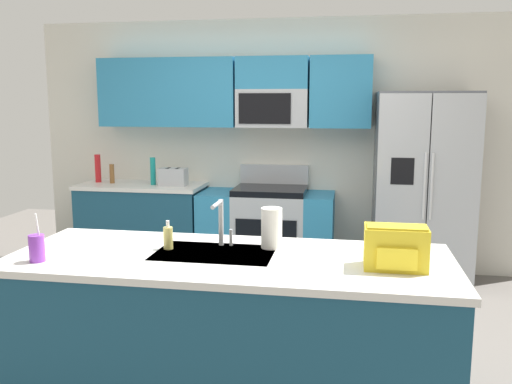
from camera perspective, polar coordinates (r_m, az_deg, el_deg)
name	(u,v)px	position (r m, az deg, el deg)	size (l,w,h in m)	color
ground_plane	(237,349)	(4.07, -1.99, -16.13)	(9.00, 9.00, 0.00)	#66605B
kitchen_wall_unit	(264,129)	(5.76, 0.84, 6.59)	(5.20, 0.43, 2.60)	silver
back_counter	(143,225)	(5.96, -11.76, -3.43)	(1.31, 0.63, 0.90)	navy
range_oven	(267,231)	(5.61, 1.13, -4.11)	(1.36, 0.61, 1.10)	#B7BABF
refrigerator	(422,190)	(5.43, 17.00, 0.20)	(0.90, 0.76, 1.85)	#4C4F54
island_counter	(230,331)	(3.24, -2.74, -14.30)	(2.48, 0.95, 0.90)	navy
toaster	(173,177)	(5.69, -8.66, 1.58)	(0.28, 0.16, 0.18)	#B7BABF
pepper_mill	(112,174)	(5.99, -14.84, 1.86)	(0.05, 0.05, 0.20)	brown
bottle_red	(98,168)	(6.10, -16.21, 2.39)	(0.06, 0.06, 0.30)	red
bottle_teal	(153,171)	(5.78, -10.73, 2.16)	(0.06, 0.06, 0.29)	teal
sink_faucet	(221,219)	(3.25, -3.70, -2.83)	(0.08, 0.21, 0.28)	#B7BABF
drink_cup_purple	(37,248)	(3.19, -21.95, -5.45)	(0.08, 0.08, 0.27)	purple
soap_dispenser	(168,237)	(3.25, -9.18, -4.72)	(0.06, 0.06, 0.17)	#D8CC66
paper_towel_roll	(272,228)	(3.22, 1.65, -3.78)	(0.12, 0.12, 0.24)	white
backpack	(396,247)	(2.92, 14.41, -5.54)	(0.32, 0.22, 0.23)	yellow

